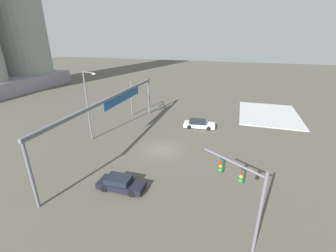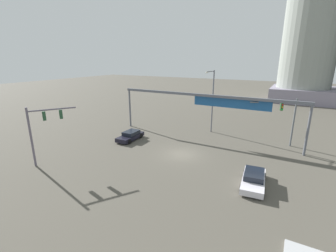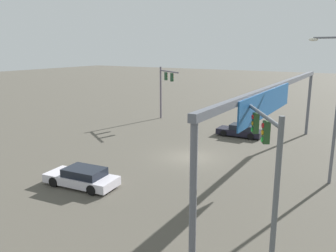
% 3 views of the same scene
% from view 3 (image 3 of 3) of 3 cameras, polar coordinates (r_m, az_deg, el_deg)
% --- Properties ---
extents(ground_plane, '(212.86, 212.86, 0.00)m').
position_cam_3_polar(ground_plane, '(27.89, 3.65, -5.19)').
color(ground_plane, '#504C42').
extents(traffic_signal_near_corner, '(5.17, 3.18, 6.27)m').
position_cam_3_polar(traffic_signal_near_corner, '(14.68, 16.12, -4.52)').
color(traffic_signal_near_corner, slate).
rests_on(traffic_signal_near_corner, ground).
extents(traffic_signal_opposite_side, '(2.70, 4.01, 6.37)m').
position_cam_3_polar(traffic_signal_opposite_side, '(41.48, -0.57, 6.97)').
color(traffic_signal_opposite_side, slate).
rests_on(traffic_signal_opposite_side, ground).
extents(streetlamp_curved_arm, '(0.78, 2.25, 9.39)m').
position_cam_3_polar(streetlamp_curved_arm, '(23.83, 25.92, 3.63)').
color(streetlamp_curved_arm, slate).
rests_on(streetlamp_curved_arm, ground).
extents(overhead_sign_gantry, '(26.01, 0.43, 6.37)m').
position_cam_3_polar(overhead_sign_gantry, '(23.60, 17.67, 4.57)').
color(overhead_sign_gantry, slate).
rests_on(overhead_sign_gantry, ground).
extents(sedan_car_approaching, '(2.00, 4.46, 1.21)m').
position_cam_3_polar(sedan_car_approaching, '(34.90, 11.95, -0.75)').
color(sedan_car_approaching, black).
rests_on(sedan_car_approaching, ground).
extents(sedan_car_waiting_far, '(2.37, 4.94, 1.21)m').
position_cam_3_polar(sedan_car_waiting_far, '(22.77, -14.06, -8.26)').
color(sedan_car_waiting_far, silver).
rests_on(sedan_car_waiting_far, ground).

